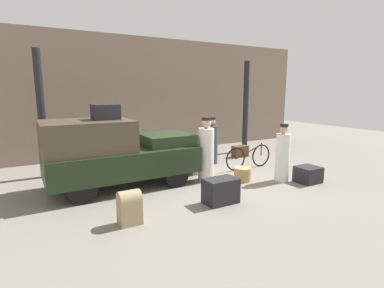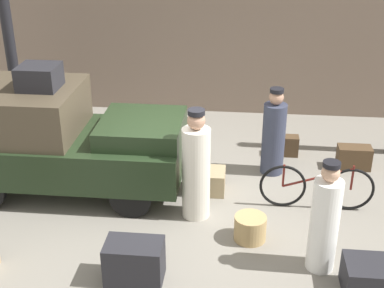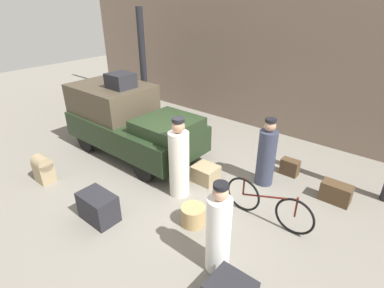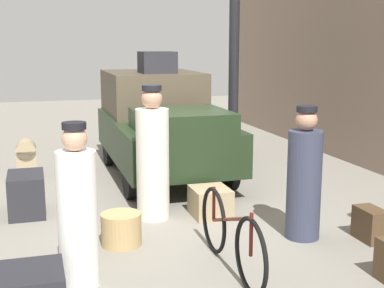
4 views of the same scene
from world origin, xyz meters
The scene contains 13 objects.
ground_plane centered at (0.00, 0.00, 0.00)m, with size 30.00×30.00×0.00m, color gray.
canopy_pillar_left centered at (-3.52, 2.22, 1.81)m, with size 0.21×0.21×3.62m.
truck centered at (-2.04, 0.28, 0.94)m, with size 3.76×1.77×1.77m.
bicycle centered at (2.19, 0.02, 0.38)m, with size 1.79×0.04×0.78m.
wicker_basket centered at (1.16, -0.94, 0.19)m, with size 0.47×0.47×0.37m.
porter_with_bicycle centered at (2.10, -1.49, 0.72)m, with size 0.38×0.38×1.59m.
porter_carrying_trunk centered at (1.54, 1.18, 0.72)m, with size 0.41×0.41×1.59m.
conductor_in_dark_uniform centered at (0.32, -0.37, 0.80)m, with size 0.43×0.43×1.77m.
trunk_wicker_pale centered at (-0.33, -1.99, 0.28)m, with size 0.74×0.48×0.56m.
suitcase_tan_flat centered at (0.46, 0.38, 0.19)m, with size 0.55×0.49×0.39m.
trunk_barrel_dark centered at (-2.43, -2.00, 0.34)m, with size 0.41×0.34×0.66m.
suitcase_black_upright centered at (1.86, 1.90, 0.19)m, with size 0.42×0.25×0.39m.
trunk_on_truck_roof centered at (-2.22, 0.28, 1.96)m, with size 0.61×0.59×0.37m.
Camera 4 is at (7.02, -1.83, 2.31)m, focal length 50.00 mm.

